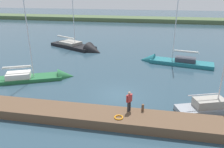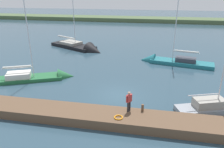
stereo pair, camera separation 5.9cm
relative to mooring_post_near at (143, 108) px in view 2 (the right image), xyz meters
name	(u,v)px [view 2 (the right image)]	position (x,y,z in m)	size (l,w,h in m)	color
ground_plane	(118,95)	(2.53, -3.75, -1.02)	(200.00, 200.00, 0.00)	#2D4756
far_shoreline	(145,21)	(2.53, -58.13, -1.02)	(180.00, 8.00, 2.40)	#4C603D
dock_pier	(108,118)	(2.53, 0.84, -0.65)	(25.27, 2.39, 0.74)	brown
mooring_post_near	(143,108)	(0.00, 0.00, 0.00)	(0.20, 0.20, 0.55)	brown
life_ring_buoy	(118,117)	(1.64, 1.32, -0.22)	(0.66, 0.66, 0.10)	orange
sailboat_far_left	(170,62)	(-2.96, -14.67, -0.87)	(9.87, 3.98, 12.13)	#1E6B75
sailboat_mid_channel	(221,109)	(-6.36, -2.56, -0.85)	(7.19, 3.88, 8.04)	gray
sailboat_outer_mooring	(39,78)	(11.84, -6.09, -0.91)	(9.09, 5.49, 9.85)	#236638
sailboat_far_right	(82,49)	(11.37, -19.83, -0.93)	(10.79, 7.44, 11.57)	black
person_on_dock	(129,100)	(1.03, 0.21, 0.65)	(0.44, 0.52, 1.62)	#28282D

